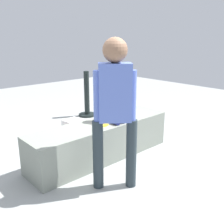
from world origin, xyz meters
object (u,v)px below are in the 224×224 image
cake_plate (100,123)px  water_bottle_far_side (95,138)px  cake_box_white (74,124)px  handbag_black_leather (110,126)px  gift_bag (106,120)px  child_seated (111,106)px  water_bottle_near_gift (80,140)px  party_cup_red (62,131)px  adult_standing (115,102)px

cake_plate → water_bottle_far_side: bearing=60.0°
cake_box_white → handbag_black_leather: bearing=-66.4°
water_bottle_far_side → gift_bag: bearing=35.6°
child_seated → water_bottle_near_gift: 0.83m
cake_box_white → water_bottle_near_gift: bearing=-117.8°
child_seated → cake_box_white: (0.26, 1.33, -0.65)m
handbag_black_leather → cake_box_white: bearing=113.6°
water_bottle_near_gift → cake_box_white: 0.89m
gift_bag → water_bottle_near_gift: size_ratio=1.26×
cake_plate → water_bottle_near_gift: 0.71m
child_seated → party_cup_red: size_ratio=4.17×
cake_box_white → handbag_black_leather: handbag_black_leather is taller
cake_box_white → adult_standing: bearing=-111.6°
adult_standing → gift_bag: bearing=51.6°
child_seated → water_bottle_near_gift: child_seated is taller
gift_bag → water_bottle_far_side: gift_bag is taller
water_bottle_far_side → cake_box_white: water_bottle_far_side is taller
child_seated → gift_bag: bearing=52.0°
child_seated → handbag_black_leather: child_seated is taller
gift_bag → water_bottle_near_gift: gift_bag is taller
gift_bag → handbag_black_leather: handbag_black_leather is taller
child_seated → handbag_black_leather: size_ratio=1.33×
water_bottle_far_side → water_bottle_near_gift: bearing=165.1°
water_bottle_far_side → party_cup_red: water_bottle_far_side is taller
gift_bag → water_bottle_far_side: (-0.66, -0.48, -0.04)m
cake_plate → party_cup_red: 1.29m
gift_bag → water_bottle_far_side: size_ratio=1.52×
party_cup_red → handbag_black_leather: (0.64, -0.52, 0.08)m
cake_plate → gift_bag: 1.42m
child_seated → party_cup_red: (-0.09, 1.17, -0.66)m
gift_bag → party_cup_red: bearing=165.4°
water_bottle_near_gift → gift_bag: bearing=24.6°
water_bottle_far_side → handbag_black_leather: 0.50m
cake_plate → gift_bag: (0.95, 0.98, -0.40)m
party_cup_red → gift_bag: bearing=-14.6°
water_bottle_near_gift → handbag_black_leather: size_ratio=0.64×
cake_plate → adult_standing: bearing=-116.9°
gift_bag → cake_box_white: (-0.49, 0.37, -0.06)m
child_seated → adult_standing: size_ratio=0.29×
gift_bag → cake_box_white: size_ratio=0.86×
party_cup_red → child_seated: bearing=-85.7°
water_bottle_near_gift → water_bottle_far_side: bearing=-14.9°
cake_plate → handbag_black_leather: cake_plate is taller
gift_bag → child_seated: bearing=-128.0°
party_cup_red → cake_box_white: bearing=24.4°
adult_standing → cake_box_white: 2.32m
child_seated → party_cup_red: bearing=94.3°
handbag_black_leather → cake_plate: bearing=-138.6°
party_cup_red → cake_box_white: size_ratio=0.34×
cake_box_white → gift_bag: bearing=-37.4°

